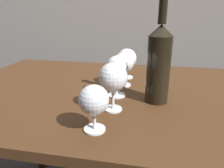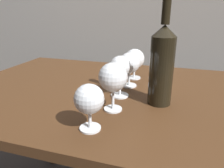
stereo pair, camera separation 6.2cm
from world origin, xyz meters
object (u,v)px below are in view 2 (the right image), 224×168
object	(u,v)px
wine_glass_cabernet	(89,100)
wine_bottle	(162,64)
wine_glass_pinot	(120,67)
wine_glass_chardonnay	(112,77)
wine_glass_amber	(135,59)
wine_glass_port	(130,64)

from	to	relation	value
wine_glass_cabernet	wine_bottle	size ratio (longest dim) A/B	0.36
wine_glass_pinot	wine_glass_cabernet	bearing A→B (deg)	-94.15
wine_glass_chardonnay	wine_glass_amber	xyz separation A→B (m)	(0.01, 0.33, -0.02)
wine_glass_cabernet	wine_glass_pinot	size ratio (longest dim) A/B	0.84
wine_glass_chardonnay	wine_glass_port	xyz separation A→B (m)	(0.00, 0.23, -0.01)
wine_glass_chardonnay	wine_glass_pinot	size ratio (longest dim) A/B	1.03
wine_glass_port	wine_glass_chardonnay	bearing A→B (deg)	-91.06
wine_glass_chardonnay	wine_glass_port	size ratio (longest dim) A/B	1.10
wine_glass_chardonnay	wine_bottle	size ratio (longest dim) A/B	0.44
wine_glass_pinot	wine_glass_port	world-z (taller)	wine_glass_pinot
wine_glass_amber	wine_bottle	world-z (taller)	wine_bottle
wine_glass_pinot	wine_bottle	bearing A→B (deg)	-7.28
wine_glass_pinot	wine_glass_amber	xyz separation A→B (m)	(0.01, 0.22, -0.02)
wine_glass_cabernet	wine_glass_pinot	bearing A→B (deg)	85.85
wine_glass_chardonnay	wine_bottle	distance (m)	0.17
wine_glass_cabernet	wine_glass_port	world-z (taller)	wine_glass_port
wine_glass_pinot	wine_glass_amber	bearing A→B (deg)	86.68
wine_glass_pinot	wine_bottle	xyz separation A→B (m)	(0.14, -0.02, 0.03)
wine_glass_cabernet	wine_bottle	distance (m)	0.27
wine_glass_pinot	wine_bottle	distance (m)	0.14
wine_glass_cabernet	wine_glass_chardonnay	bearing A→B (deg)	79.87
wine_glass_port	wine_bottle	xyz separation A→B (m)	(0.13, -0.13, 0.04)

